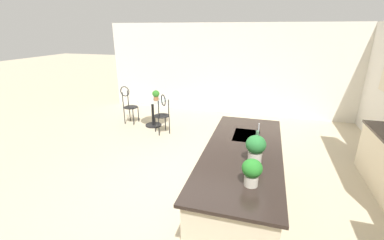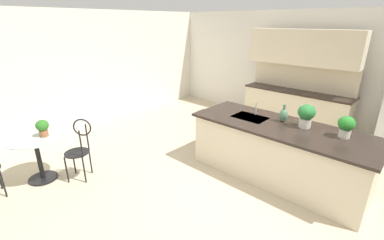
{
  "view_description": "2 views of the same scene",
  "coord_description": "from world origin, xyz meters",
  "views": [
    {
      "loc": [
        3.65,
        1.07,
        2.53
      ],
      "look_at": [
        -0.99,
        -0.27,
        0.82
      ],
      "focal_mm": 24.14,
      "sensor_mm": 36.0,
      "label": 1
    },
    {
      "loc": [
        1.88,
        -2.91,
        2.44
      ],
      "look_at": [
        -0.49,
        -0.33,
        1.13
      ],
      "focal_mm": 24.82,
      "sensor_mm": 36.0,
      "label": 2
    }
  ],
  "objects": [
    {
      "name": "potted_plant_counter_far",
      "position": [
        1.15,
        1.02,
        1.1
      ],
      "size": [
        0.22,
        0.22,
        0.31
      ],
      "color": "beige",
      "rests_on": "kitchen_island"
    },
    {
      "name": "chair_by_island",
      "position": [
        -2.51,
        -2.55,
        0.57
      ],
      "size": [
        0.39,
        0.49,
        1.04
      ],
      "color": "black",
      "rests_on": "ground"
    },
    {
      "name": "sink_faucet",
      "position": [
        -0.25,
        1.03,
        1.03
      ],
      "size": [
        0.02,
        0.02,
        0.22
      ],
      "primitive_type": "cylinder",
      "color": "#B2B5BA",
      "rests_on": "kitchen_island"
    },
    {
      "name": "vase_on_counter",
      "position": [
        0.25,
        1.03,
        1.03
      ],
      "size": [
        0.13,
        0.13,
        0.29
      ],
      "color": "#4C7A5B",
      "rests_on": "kitchen_island"
    },
    {
      "name": "ground_plane",
      "position": [
        0.0,
        0.0,
        0.0
      ],
      "size": [
        40.0,
        40.0,
        0.0
      ],
      "primitive_type": "plane",
      "color": "beige"
    },
    {
      "name": "potted_plant_counter_near",
      "position": [
        0.6,
        1.02,
        1.12
      ],
      "size": [
        0.25,
        0.25,
        0.36
      ],
      "color": "beige",
      "rests_on": "kitchen_island"
    },
    {
      "name": "bistro_table",
      "position": [
        -2.46,
        -1.81,
        0.45
      ],
      "size": [
        0.8,
        0.8,
        0.74
      ],
      "color": "black",
      "rests_on": "ground"
    },
    {
      "name": "kitchen_island",
      "position": [
        0.3,
        0.85,
        0.46
      ],
      "size": [
        2.8,
        1.06,
        0.92
      ],
      "color": "beige",
      "rests_on": "ground"
    },
    {
      "name": "potted_plant_on_table",
      "position": [
        -2.42,
        -1.67,
        0.89
      ],
      "size": [
        0.19,
        0.19,
        0.27
      ],
      "color": "#9E603D",
      "rests_on": "bistro_table"
    },
    {
      "name": "chair_near_window",
      "position": [
        -2.01,
        -1.33,
        0.57
      ],
      "size": [
        0.54,
        0.54,
        1.04
      ],
      "color": "black",
      "rests_on": "ground"
    },
    {
      "name": "wall_left_window",
      "position": [
        -4.26,
        0.0,
        1.35
      ],
      "size": [
        0.12,
        7.8,
        2.7
      ],
      "primitive_type": "cube",
      "color": "silver",
      "rests_on": "ground"
    }
  ]
}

